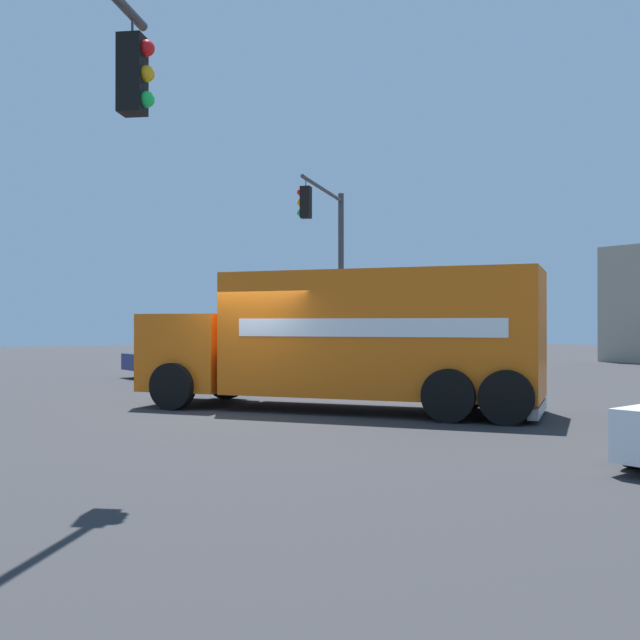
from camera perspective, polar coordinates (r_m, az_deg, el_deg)
name	(u,v)px	position (r m, az deg, el deg)	size (l,w,h in m)	color
ground_plane	(253,412)	(15.68, -5.12, -7.01)	(100.00, 100.00, 0.00)	#2B2B2D
delivery_truck	(351,338)	(15.77, 2.36, -1.42)	(8.46, 6.86, 2.91)	orange
traffic_light_primary	(3,79)	(7.03, -23.14, 16.61)	(3.58, 3.40, 5.82)	#38383D
traffic_light_secondary	(330,252)	(25.08, 0.79, 5.22)	(2.96, 3.71, 6.46)	#38383D
pickup_navy	(204,355)	(26.48, -8.85, -2.70)	(2.27, 5.21, 1.38)	navy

